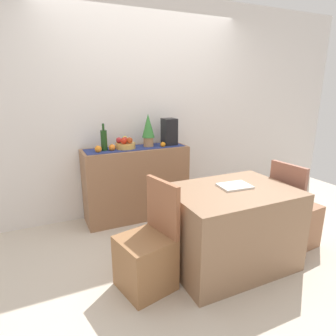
# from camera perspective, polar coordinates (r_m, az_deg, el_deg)

# --- Properties ---
(ground_plane) EXTENTS (6.40, 6.40, 0.02)m
(ground_plane) POSITION_cam_1_polar(r_m,az_deg,el_deg) (3.15, 3.92, -15.30)
(ground_plane) COLOR beige
(ground_plane) RESTS_ON ground
(room_wall_rear) EXTENTS (6.40, 0.06, 2.70)m
(room_wall_rear) POSITION_cam_1_polar(r_m,az_deg,el_deg) (3.78, -4.49, 11.73)
(room_wall_rear) COLOR silver
(room_wall_rear) RESTS_ON ground
(sideboard_console) EXTENTS (1.28, 0.42, 0.90)m
(sideboard_console) POSITION_cam_1_polar(r_m,az_deg,el_deg) (3.64, -6.24, -2.98)
(sideboard_console) COLOR #946848
(sideboard_console) RESTS_ON ground
(table_runner) EXTENTS (1.20, 0.32, 0.01)m
(table_runner) POSITION_cam_1_polar(r_m,az_deg,el_deg) (3.52, -6.46, 4.00)
(table_runner) COLOR navy
(table_runner) RESTS_ON sideboard_console
(fruit_bowl) EXTENTS (0.23, 0.23, 0.07)m
(fruit_bowl) POSITION_cam_1_polar(r_m,az_deg,el_deg) (3.48, -8.40, 4.39)
(fruit_bowl) COLOR gold
(fruit_bowl) RESTS_ON table_runner
(apple_rear) EXTENTS (0.07, 0.07, 0.07)m
(apple_rear) POSITION_cam_1_polar(r_m,az_deg,el_deg) (3.47, -8.51, 5.51)
(apple_rear) COLOR #B42E2F
(apple_rear) RESTS_ON fruit_bowl
(apple_right) EXTENTS (0.07, 0.07, 0.07)m
(apple_right) POSITION_cam_1_polar(r_m,az_deg,el_deg) (3.54, -8.51, 5.70)
(apple_right) COLOR gold
(apple_right) RESTS_ON fruit_bowl
(apple_upper) EXTENTS (0.07, 0.07, 0.07)m
(apple_upper) POSITION_cam_1_polar(r_m,az_deg,el_deg) (3.43, -7.61, 5.44)
(apple_upper) COLOR #AD3D18
(apple_upper) RESTS_ON fruit_bowl
(apple_center) EXTENTS (0.07, 0.07, 0.07)m
(apple_center) POSITION_cam_1_polar(r_m,az_deg,el_deg) (3.46, -9.67, 5.42)
(apple_center) COLOR #B4292C
(apple_center) RESTS_ON fruit_bowl
(apple_left) EXTENTS (0.07, 0.07, 0.07)m
(apple_left) POSITION_cam_1_polar(r_m,az_deg,el_deg) (3.41, -8.76, 5.33)
(apple_left) COLOR red
(apple_left) RESTS_ON fruit_bowl
(wine_bottle) EXTENTS (0.07, 0.07, 0.32)m
(wine_bottle) POSITION_cam_1_polar(r_m,az_deg,el_deg) (3.40, -12.54, 5.41)
(wine_bottle) COLOR #1C3E16
(wine_bottle) RESTS_ON sideboard_console
(coffee_maker) EXTENTS (0.16, 0.18, 0.33)m
(coffee_maker) POSITION_cam_1_polar(r_m,az_deg,el_deg) (3.66, 0.24, 7.16)
(coffee_maker) COLOR black
(coffee_maker) RESTS_ON sideboard_console
(potted_plant) EXTENTS (0.15, 0.15, 0.40)m
(potted_plant) POSITION_cam_1_polar(r_m,az_deg,el_deg) (3.54, -3.93, 7.69)
(potted_plant) COLOR #AB7C52
(potted_plant) RESTS_ON sideboard_console
(orange_loose_mid) EXTENTS (0.06, 0.06, 0.06)m
(orange_loose_mid) POSITION_cam_1_polar(r_m,az_deg,el_deg) (3.54, -1.01, 4.65)
(orange_loose_mid) COLOR orange
(orange_loose_mid) RESTS_ON sideboard_console
(orange_loose_end) EXTENTS (0.08, 0.08, 0.08)m
(orange_loose_end) POSITION_cam_1_polar(r_m,az_deg,el_deg) (3.40, -10.99, 3.98)
(orange_loose_end) COLOR orange
(orange_loose_end) RESTS_ON sideboard_console
(orange_loose_far) EXTENTS (0.08, 0.08, 0.08)m
(orange_loose_far) POSITION_cam_1_polar(r_m,az_deg,el_deg) (3.34, -13.62, 3.65)
(orange_loose_far) COLOR orange
(orange_loose_far) RESTS_ON sideboard_console
(dining_table) EXTENTS (1.11, 0.80, 0.74)m
(dining_table) POSITION_cam_1_polar(r_m,az_deg,el_deg) (2.77, 12.07, -11.31)
(dining_table) COLOR #8B674B
(dining_table) RESTS_ON ground
(open_book) EXTENTS (0.30, 0.23, 0.02)m
(open_book) POSITION_cam_1_polar(r_m,az_deg,el_deg) (2.69, 13.04, -3.47)
(open_book) COLOR white
(open_book) RESTS_ON dining_table
(chair_near_window) EXTENTS (0.48, 0.48, 0.90)m
(chair_near_window) POSITION_cam_1_polar(r_m,az_deg,el_deg) (2.48, -4.21, -17.31)
(chair_near_window) COLOR #94663F
(chair_near_window) RESTS_ON ground
(chair_by_corner) EXTENTS (0.44, 0.44, 0.90)m
(chair_by_corner) POSITION_cam_1_polar(r_m,az_deg,el_deg) (3.33, 23.46, -9.50)
(chair_by_corner) COLOR #916245
(chair_by_corner) RESTS_ON ground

